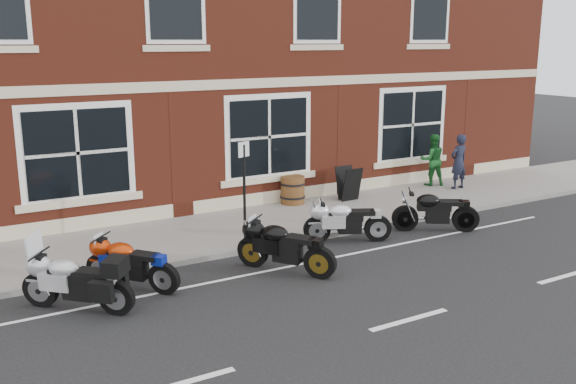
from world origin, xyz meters
name	(u,v)px	position (x,y,z in m)	size (l,w,h in m)	color
ground	(311,266)	(0.00, 0.00, 0.00)	(80.00, 80.00, 0.00)	black
sidewalk	(245,227)	(0.00, 3.00, 0.06)	(30.00, 3.00, 0.12)	slate
kerb	(277,245)	(0.00, 1.42, 0.06)	(30.00, 0.16, 0.12)	slate
moto_touring_silver	(75,279)	(-4.63, 0.20, 0.55)	(1.57, 1.54, 1.36)	black
moto_sport_red	(131,262)	(-3.52, 0.68, 0.51)	(1.31, 1.65, 0.89)	black
moto_sport_black	(284,245)	(-0.64, 0.00, 0.55)	(1.28, 1.87, 0.96)	black
moto_sport_silver	(346,220)	(1.54, 0.98, 0.52)	(1.86, 1.01, 0.91)	black
moto_naked_black	(434,210)	(3.85, 0.60, 0.54)	(1.81, 1.25, 0.93)	black
pedestrian_left	(459,162)	(7.31, 3.27, 0.94)	(0.60, 0.39, 1.65)	black
pedestrian_right	(432,160)	(6.95, 4.02, 0.91)	(0.77, 0.60, 1.58)	#175220
a_board_sign	(349,184)	(3.61, 3.76, 0.59)	(0.57, 0.38, 0.94)	black
barrel_planter	(293,190)	(2.07, 4.22, 0.50)	(0.68, 0.68, 0.76)	#411D11
parking_sign	(244,187)	(-0.73, 1.55, 1.44)	(0.31, 0.14, 2.29)	black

